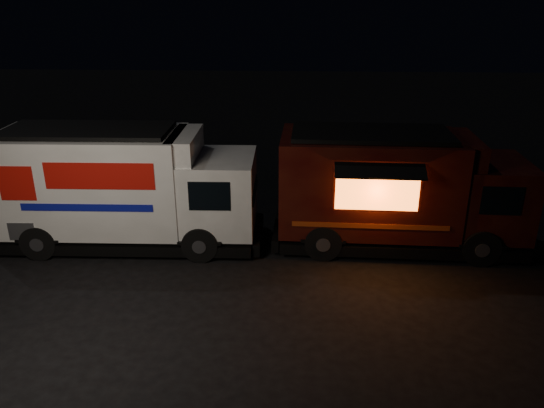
{
  "coord_description": "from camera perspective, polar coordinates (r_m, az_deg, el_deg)",
  "views": [
    {
      "loc": [
        2.52,
        -11.85,
        6.96
      ],
      "look_at": [
        1.84,
        2.0,
        1.42
      ],
      "focal_mm": 35.0,
      "sensor_mm": 36.0,
      "label": 1
    }
  ],
  "objects": [
    {
      "name": "white_truck",
      "position": [
        15.86,
        -15.12,
        1.75
      ],
      "size": [
        7.71,
        2.77,
        3.47
      ],
      "primitive_type": null,
      "rotation": [
        0.0,
        0.0,
        0.02
      ],
      "color": "white",
      "rests_on": "ground"
    },
    {
      "name": "ground",
      "position": [
        13.97,
        -8.06,
        -8.35
      ],
      "size": [
        80.0,
        80.0,
        0.0
      ],
      "primitive_type": "plane",
      "color": "black",
      "rests_on": "ground"
    },
    {
      "name": "red_truck",
      "position": [
        15.67,
        13.71,
        1.51
      ],
      "size": [
        7.38,
        2.9,
        3.4
      ],
      "primitive_type": null,
      "rotation": [
        0.0,
        0.0,
        -0.03
      ],
      "color": "#3D140B",
      "rests_on": "ground"
    }
  ]
}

